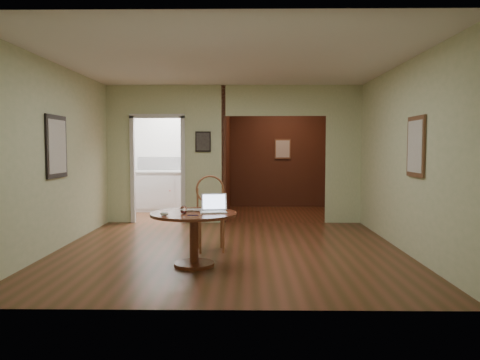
{
  "coord_description": "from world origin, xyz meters",
  "views": [
    {
      "loc": [
        0.25,
        -6.68,
        1.49
      ],
      "look_at": [
        0.16,
        -0.2,
        1.04
      ],
      "focal_mm": 35.0,
      "sensor_mm": 36.0,
      "label": 1
    }
  ],
  "objects_px": {
    "dining_table": "(194,227)",
    "closed_laptop": "(197,210)",
    "open_laptop": "(214,207)",
    "chair": "(211,209)"
  },
  "relations": [
    {
      "from": "dining_table",
      "to": "chair",
      "type": "xyz_separation_m",
      "value": [
        0.14,
        0.94,
        0.1
      ]
    },
    {
      "from": "dining_table",
      "to": "open_laptop",
      "type": "bearing_deg",
      "value": 14.01
    },
    {
      "from": "closed_laptop",
      "to": "chair",
      "type": "bearing_deg",
      "value": 72.2
    },
    {
      "from": "chair",
      "to": "closed_laptop",
      "type": "relative_size",
      "value": 3.28
    },
    {
      "from": "dining_table",
      "to": "closed_laptop",
      "type": "bearing_deg",
      "value": 74.71
    },
    {
      "from": "dining_table",
      "to": "closed_laptop",
      "type": "height_order",
      "value": "closed_laptop"
    },
    {
      "from": "dining_table",
      "to": "closed_laptop",
      "type": "distance_m",
      "value": 0.22
    },
    {
      "from": "open_laptop",
      "to": "closed_laptop",
      "type": "relative_size",
      "value": 1.08
    },
    {
      "from": "chair",
      "to": "open_laptop",
      "type": "height_order",
      "value": "chair"
    },
    {
      "from": "open_laptop",
      "to": "closed_laptop",
      "type": "height_order",
      "value": "open_laptop"
    }
  ]
}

